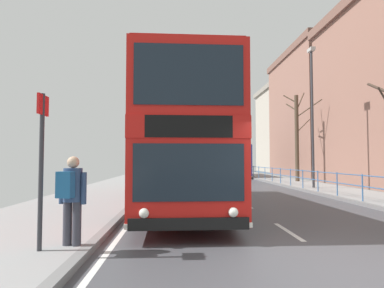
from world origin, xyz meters
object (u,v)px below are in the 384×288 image
double_decker_bus_main (180,145)px  bare_tree_far_00 (297,135)px  pedestrian_with_backpack (72,194)px  background_building_00 (324,114)px  bus_stop_sign_near (42,154)px  street_lamp_far_side (312,107)px  background_bus_far_lane (231,160)px  background_building_01 (317,127)px

double_decker_bus_main → bare_tree_far_00: bare_tree_far_00 is taller
pedestrian_with_backpack → background_building_00: background_building_00 is taller
background_building_00 → bus_stop_sign_near: bearing=-122.2°
bus_stop_sign_near → street_lamp_far_side: (10.27, 12.92, 3.02)m
double_decker_bus_main → background_bus_far_lane: size_ratio=1.23×
pedestrian_with_backpack → bare_tree_far_00: 21.65m
double_decker_bus_main → bare_tree_far_00: (9.01, 12.37, 1.34)m
double_decker_bus_main → street_lamp_far_side: size_ratio=1.42×
background_bus_far_lane → street_lamp_far_side: bearing=-81.4°
street_lamp_far_side → background_building_00: (8.21, 16.39, 1.97)m
double_decker_bus_main → bare_tree_far_00: bearing=53.9°
bare_tree_far_00 → background_building_00: background_building_00 is taller
background_building_01 → pedestrian_with_backpack: bearing=-118.6°
pedestrian_with_backpack → bus_stop_sign_near: bus_stop_sign_near is taller
pedestrian_with_backpack → background_building_00: size_ratio=0.12×
background_bus_far_lane → street_lamp_far_side: (2.31, -15.32, 3.12)m
bus_stop_sign_near → street_lamp_far_side: size_ratio=0.34×
background_building_00 → street_lamp_far_side: bearing=-116.6°
pedestrian_with_backpack → bus_stop_sign_near: (-0.44, -0.30, 0.73)m
pedestrian_with_backpack → bus_stop_sign_near: bearing=-145.6°
pedestrian_with_backpack → background_building_01: size_ratio=0.09×
pedestrian_with_backpack → street_lamp_far_side: (9.84, 12.62, 3.75)m
pedestrian_with_backpack → background_building_00: (18.04, 29.01, 5.73)m
street_lamp_far_side → background_building_00: 18.43m
double_decker_bus_main → street_lamp_far_side: street_lamp_far_side is taller
street_lamp_far_side → background_building_00: background_building_00 is taller
double_decker_bus_main → bus_stop_sign_near: (-2.49, -6.37, -0.45)m
double_decker_bus_main → background_building_01: (20.18, 34.75, 4.26)m
bus_stop_sign_near → pedestrian_with_backpack: bearing=34.4°
bus_stop_sign_near → double_decker_bus_main: bearing=68.7°
bus_stop_sign_near → bare_tree_far_00: bare_tree_far_00 is taller
background_building_00 → background_building_01: 12.54m
pedestrian_with_backpack → bus_stop_sign_near: 0.91m
background_bus_far_lane → background_building_01: bearing=41.2°
pedestrian_with_backpack → background_building_01: bearing=61.4°
background_building_00 → double_decker_bus_main: bearing=-124.9°
bus_stop_sign_near → background_building_00: background_building_00 is taller
background_building_00 → bare_tree_far_00: bearing=-123.5°
bare_tree_far_00 → background_building_00: size_ratio=0.50×
background_building_00 → background_building_01: size_ratio=0.76×
street_lamp_far_side → bare_tree_far_00: (1.22, 5.82, -1.22)m
pedestrian_with_backpack → double_decker_bus_main: bearing=71.3°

